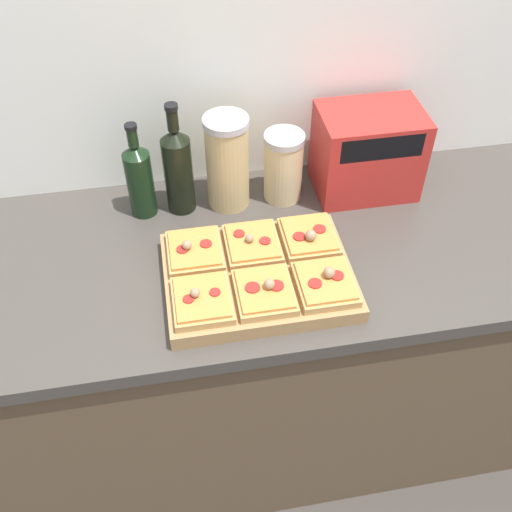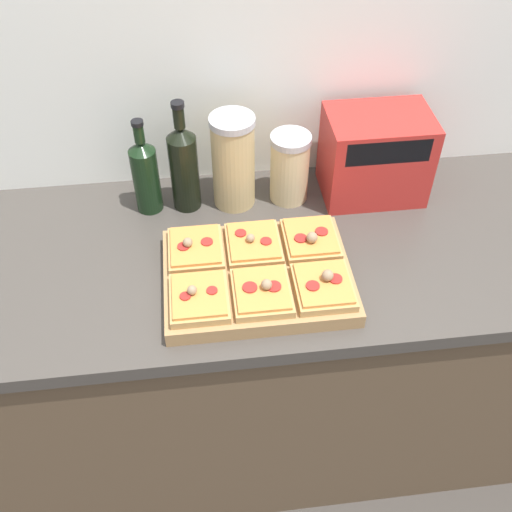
{
  "view_description": "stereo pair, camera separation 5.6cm",
  "coord_description": "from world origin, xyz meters",
  "px_view_note": "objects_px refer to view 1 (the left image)",
  "views": [
    {
      "loc": [
        -0.19,
        -0.76,
        1.95
      ],
      "look_at": [
        -0.01,
        0.23,
        0.94
      ],
      "focal_mm": 42.0,
      "sensor_mm": 36.0,
      "label": 1
    },
    {
      "loc": [
        -0.13,
        -0.77,
        1.95
      ],
      "look_at": [
        -0.01,
        0.23,
        0.94
      ],
      "focal_mm": 42.0,
      "sensor_mm": 36.0,
      "label": 2
    }
  ],
  "objects_px": {
    "wine_bottle": "(178,168)",
    "toaster_oven": "(367,152)",
    "cutting_board": "(258,276)",
    "grain_jar_tall": "(227,162)",
    "grain_jar_short": "(283,166)",
    "olive_oil_bottle": "(139,178)"
  },
  "relations": [
    {
      "from": "olive_oil_bottle",
      "to": "wine_bottle",
      "type": "height_order",
      "value": "wine_bottle"
    },
    {
      "from": "wine_bottle",
      "to": "grain_jar_tall",
      "type": "distance_m",
      "value": 0.13
    },
    {
      "from": "cutting_board",
      "to": "wine_bottle",
      "type": "distance_m",
      "value": 0.37
    },
    {
      "from": "olive_oil_bottle",
      "to": "grain_jar_short",
      "type": "bearing_deg",
      "value": 0.0
    },
    {
      "from": "grain_jar_tall",
      "to": "toaster_oven",
      "type": "height_order",
      "value": "grain_jar_tall"
    },
    {
      "from": "grain_jar_short",
      "to": "toaster_oven",
      "type": "xyz_separation_m",
      "value": [
        0.23,
        -0.0,
        0.02
      ]
    },
    {
      "from": "olive_oil_bottle",
      "to": "toaster_oven",
      "type": "distance_m",
      "value": 0.62
    },
    {
      "from": "cutting_board",
      "to": "olive_oil_bottle",
      "type": "height_order",
      "value": "olive_oil_bottle"
    },
    {
      "from": "wine_bottle",
      "to": "toaster_oven",
      "type": "height_order",
      "value": "wine_bottle"
    },
    {
      "from": "grain_jar_tall",
      "to": "wine_bottle",
      "type": "bearing_deg",
      "value": 180.0
    },
    {
      "from": "cutting_board",
      "to": "wine_bottle",
      "type": "xyz_separation_m",
      "value": [
        -0.16,
        0.31,
        0.11
      ]
    },
    {
      "from": "grain_jar_short",
      "to": "toaster_oven",
      "type": "height_order",
      "value": "toaster_oven"
    },
    {
      "from": "olive_oil_bottle",
      "to": "toaster_oven",
      "type": "height_order",
      "value": "olive_oil_bottle"
    },
    {
      "from": "grain_jar_short",
      "to": "toaster_oven",
      "type": "relative_size",
      "value": 0.67
    },
    {
      "from": "cutting_board",
      "to": "grain_jar_tall",
      "type": "relative_size",
      "value": 1.67
    },
    {
      "from": "grain_jar_short",
      "to": "wine_bottle",
      "type": "bearing_deg",
      "value": -180.0
    },
    {
      "from": "cutting_board",
      "to": "grain_jar_short",
      "type": "relative_size",
      "value": 2.23
    },
    {
      "from": "grain_jar_tall",
      "to": "grain_jar_short",
      "type": "distance_m",
      "value": 0.15
    },
    {
      "from": "cutting_board",
      "to": "grain_jar_tall",
      "type": "xyz_separation_m",
      "value": [
        -0.03,
        0.31,
        0.11
      ]
    },
    {
      "from": "olive_oil_bottle",
      "to": "grain_jar_tall",
      "type": "xyz_separation_m",
      "value": [
        0.23,
        0.0,
        0.02
      ]
    },
    {
      "from": "cutting_board",
      "to": "toaster_oven",
      "type": "xyz_separation_m",
      "value": [
        0.36,
        0.31,
        0.1
      ]
    },
    {
      "from": "cutting_board",
      "to": "grain_jar_short",
      "type": "distance_m",
      "value": 0.35
    }
  ]
}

